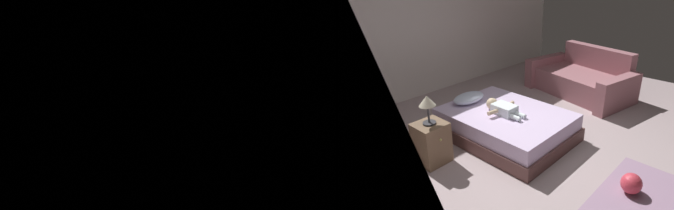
{
  "view_description": "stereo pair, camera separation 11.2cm",
  "coord_description": "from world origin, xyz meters",
  "views": [
    {
      "loc": [
        -3.06,
        -1.79,
        2.18
      ],
      "look_at": [
        -0.11,
        0.66,
        0.5
      ],
      "focal_mm": 32.36,
      "sensor_mm": 36.0,
      "label": 1
    },
    {
      "loc": [
        -2.98,
        -1.88,
        2.18
      ],
      "look_at": [
        -0.11,
        0.66,
        0.5
      ],
      "focal_mm": 32.36,
      "sensor_mm": 36.0,
      "label": 2
    }
  ],
  "objects": [
    {
      "name": "bed",
      "position": [
        -0.11,
        0.66,
        0.19
      ],
      "size": [
        1.3,
        1.8,
        0.4
      ],
      "color": "brown",
      "rests_on": "ground_plane"
    },
    {
      "name": "couch",
      "position": [
        2.18,
        0.68,
        0.28
      ],
      "size": [
        1.47,
        2.11,
        0.86
      ],
      "color": "#9F656D",
      "rests_on": "ground_plane"
    },
    {
      "name": "wall_behind_bed",
      "position": [
        0.0,
        3.0,
        1.37
      ],
      "size": [
        8.0,
        0.12,
        2.74
      ],
      "primitive_type": "cube",
      "color": "silver",
      "rests_on": "ground_plane"
    },
    {
      "name": "rug",
      "position": [
        -0.26,
        -1.29,
        0.0
      ],
      "size": [
        1.54,
        0.85,
        0.01
      ],
      "color": "#9C7C98",
      "rests_on": "ground_plane"
    },
    {
      "name": "baby",
      "position": [
        -0.17,
        0.68,
        0.46
      ],
      "size": [
        0.52,
        0.64,
        0.16
      ],
      "color": "white",
      "rests_on": "bed"
    },
    {
      "name": "toy_ball",
      "position": [
        -0.14,
        -1.15,
        0.12
      ],
      "size": [
        0.22,
        0.22,
        0.22
      ],
      "primitive_type": "sphere",
      "color": "#CE3848",
      "rests_on": "rug"
    },
    {
      "name": "toothbrush",
      "position": [
        0.08,
        0.84,
        0.4
      ],
      "size": [
        0.05,
        0.15,
        0.02
      ],
      "color": "purple",
      "rests_on": "bed"
    },
    {
      "name": "pillow",
      "position": [
        -0.22,
        1.3,
        0.46
      ],
      "size": [
        0.52,
        0.33,
        0.13
      ],
      "color": "silver",
      "rests_on": "bed"
    },
    {
      "name": "lamp",
      "position": [
        -1.17,
        0.93,
        0.79
      ],
      "size": [
        0.2,
        0.2,
        0.36
      ],
      "color": "#333338",
      "rests_on": "nightstand"
    },
    {
      "name": "ground_plane",
      "position": [
        0.0,
        0.0,
        0.0
      ],
      "size": [
        8.0,
        8.0,
        0.0
      ],
      "primitive_type": "plane",
      "color": "#AB9799"
    },
    {
      "name": "nightstand",
      "position": [
        -1.17,
        0.93,
        0.26
      ],
      "size": [
        0.36,
        0.39,
        0.53
      ],
      "color": "brown",
      "rests_on": "ground_plane"
    }
  ]
}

